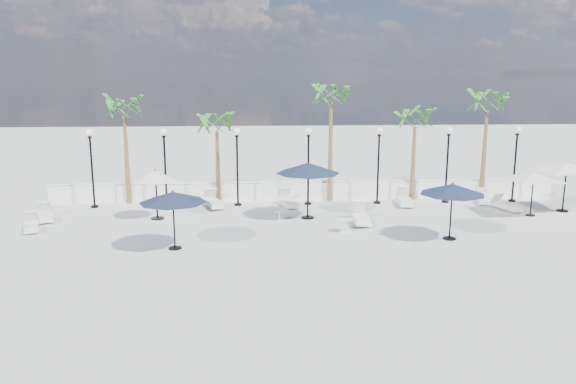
{
  "coord_description": "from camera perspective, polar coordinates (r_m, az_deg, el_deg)",
  "views": [
    {
      "loc": [
        -2.71,
        -20.76,
        6.4
      ],
      "look_at": [
        -1.26,
        2.43,
        1.5
      ],
      "focal_mm": 35.0,
      "sensor_mm": 36.0,
      "label": 1
    }
  ],
  "objects": [
    {
      "name": "palm_3",
      "position": [
        29.34,
        12.78,
        6.82
      ],
      "size": [
        2.6,
        2.6,
        4.9
      ],
      "color": "brown",
      "rests_on": "ground"
    },
    {
      "name": "lamppost_0",
      "position": [
        28.62,
        -19.37,
        3.38
      ],
      "size": [
        0.36,
        0.36,
        3.84
      ],
      "color": "black",
      "rests_on": "ground"
    },
    {
      "name": "lounger_4",
      "position": [
        28.52,
        11.76,
        -0.79
      ],
      "size": [
        0.9,
        2.09,
        0.76
      ],
      "rotation": [
        0.0,
        0.0,
        -0.12
      ],
      "color": "silver",
      "rests_on": "ground"
    },
    {
      "name": "side_table_1",
      "position": [
        24.95,
        -0.87,
        -2.31
      ],
      "size": [
        0.47,
        0.47,
        0.45
      ],
      "color": "silver",
      "rests_on": "ground"
    },
    {
      "name": "lounger_3",
      "position": [
        27.66,
        0.02,
        -0.94
      ],
      "size": [
        1.09,
        2.07,
        0.74
      ],
      "rotation": [
        0.0,
        0.0,
        0.24
      ],
      "color": "silver",
      "rests_on": "ground"
    },
    {
      "name": "lounger_1",
      "position": [
        27.26,
        -23.42,
        -2.19
      ],
      "size": [
        1.17,
        1.87,
        0.67
      ],
      "rotation": [
        0.0,
        0.0,
        0.37
      ],
      "color": "silver",
      "rests_on": "ground"
    },
    {
      "name": "palm_1",
      "position": [
        28.24,
        -7.24,
        6.44
      ],
      "size": [
        2.6,
        2.6,
        4.7
      ],
      "color": "brown",
      "rests_on": "ground"
    },
    {
      "name": "palm_0",
      "position": [
        28.81,
        -16.33,
        7.72
      ],
      "size": [
        2.6,
        2.6,
        5.5
      ],
      "color": "brown",
      "rests_on": "ground"
    },
    {
      "name": "parasol_navy_mid",
      "position": [
        24.96,
        2.04,
        2.42
      ],
      "size": [
        2.9,
        2.9,
        2.6
      ],
      "color": "black",
      "rests_on": "ground"
    },
    {
      "name": "parasol_cream_sq_a",
      "position": [
        27.81,
        23.71,
        1.74
      ],
      "size": [
        4.34,
        4.34,
        2.13
      ],
      "color": "black",
      "rests_on": "ground"
    },
    {
      "name": "ground",
      "position": [
        21.89,
        3.71,
        -5.12
      ],
      "size": [
        100.0,
        100.0,
        0.0
      ],
      "primitive_type": "plane",
      "color": "#AAA9A4",
      "rests_on": "ground"
    },
    {
      "name": "parasol_navy_right",
      "position": [
        22.68,
        16.36,
        0.26
      ],
      "size": [
        2.55,
        2.55,
        2.29
      ],
      "color": "black",
      "rests_on": "ground"
    },
    {
      "name": "lamppost_6",
      "position": [
        30.54,
        22.14,
        3.68
      ],
      "size": [
        0.36,
        0.36,
        3.84
      ],
      "color": "black",
      "rests_on": "ground"
    },
    {
      "name": "lounger_7",
      "position": [
        30.0,
        19.2,
        -0.68
      ],
      "size": [
        0.99,
        1.72,
        0.61
      ],
      "rotation": [
        0.0,
        0.0,
        -0.3
      ],
      "color": "silver",
      "rests_on": "ground"
    },
    {
      "name": "lamppost_4",
      "position": [
        28.23,
        9.19,
        3.8
      ],
      "size": [
        0.36,
        0.36,
        3.84
      ],
      "color": "black",
      "rests_on": "ground"
    },
    {
      "name": "lounger_5",
      "position": [
        24.78,
        7.37,
        -2.53
      ],
      "size": [
        0.77,
        2.1,
        0.78
      ],
      "rotation": [
        0.0,
        0.0,
        -0.04
      ],
      "color": "silver",
      "rests_on": "ground"
    },
    {
      "name": "side_table_2",
      "position": [
        23.23,
        5.87,
        -3.29
      ],
      "size": [
        0.57,
        0.57,
        0.56
      ],
      "color": "silver",
      "rests_on": "ground"
    },
    {
      "name": "parasol_cream_sq_b",
      "position": [
        29.3,
        26.5,
        2.62
      ],
      "size": [
        4.97,
        4.97,
        2.49
      ],
      "color": "black",
      "rests_on": "ground"
    },
    {
      "name": "palm_2",
      "position": [
        28.36,
        4.41,
        9.28
      ],
      "size": [
        2.6,
        2.6,
        6.1
      ],
      "color": "brown",
      "rests_on": "ground"
    },
    {
      "name": "lamppost_2",
      "position": [
        27.55,
        -5.19,
        3.7
      ],
      "size": [
        0.36,
        0.36,
        3.84
      ],
      "color": "black",
      "rests_on": "ground"
    },
    {
      "name": "balustrade",
      "position": [
        29.0,
        1.86,
        0.1
      ],
      "size": [
        26.0,
        0.3,
        1.01
      ],
      "color": "white",
      "rests_on": "ground"
    },
    {
      "name": "lounger_6",
      "position": [
        28.84,
        21.3,
        -1.3
      ],
      "size": [
        1.04,
        1.81,
        0.64
      ],
      "rotation": [
        0.0,
        0.0,
        0.3
      ],
      "color": "silver",
      "rests_on": "ground"
    },
    {
      "name": "lamppost_1",
      "position": [
        27.87,
        -12.42,
        3.57
      ],
      "size": [
        0.36,
        0.36,
        3.84
      ],
      "color": "black",
      "rests_on": "ground"
    },
    {
      "name": "palm_4",
      "position": [
        30.53,
        19.6,
        8.09
      ],
      "size": [
        2.6,
        2.6,
        5.7
      ],
      "color": "brown",
      "rests_on": "ground"
    },
    {
      "name": "side_table_0",
      "position": [
        28.1,
        -22.79,
        -1.6
      ],
      "size": [
        0.5,
        0.5,
        0.48
      ],
      "color": "silver",
      "rests_on": "ground"
    },
    {
      "name": "parasol_cream_small",
      "position": [
        25.56,
        -13.31,
        1.55
      ],
      "size": [
        1.85,
        1.85,
        2.28
      ],
      "color": "black",
      "rests_on": "ground"
    },
    {
      "name": "lamppost_3",
      "position": [
        27.67,
        2.09,
        3.78
      ],
      "size": [
        0.36,
        0.36,
        3.84
      ],
      "color": "black",
      "rests_on": "ground"
    },
    {
      "name": "lounger_2",
      "position": [
        27.74,
        -7.54,
        -1.01
      ],
      "size": [
        1.18,
        2.06,
        0.74
      ],
      "rotation": [
        0.0,
        0.0,
        0.3
      ],
      "color": "silver",
      "rests_on": "ground"
    },
    {
      "name": "lamppost_5",
      "position": [
        29.2,
        15.92,
        3.76
      ],
      "size": [
        0.36,
        0.36,
        3.84
      ],
      "color": "black",
      "rests_on": "ground"
    },
    {
      "name": "lounger_0",
      "position": [
        25.77,
        -24.64,
        -3.1
      ],
      "size": [
        1.07,
        1.77,
        0.63
      ],
      "rotation": [
        0.0,
        0.0,
        0.34
      ],
      "color": "silver",
      "rests_on": "ground"
    },
    {
      "name": "parasol_navy_left",
      "position": [
        20.97,
        -11.62,
        -0.54
      ],
      "size": [
        2.53,
        2.53,
        2.23
      ],
      "color": "black",
      "rests_on": "ground"
    }
  ]
}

